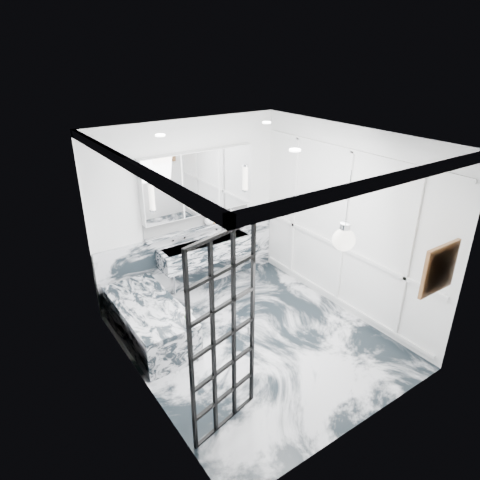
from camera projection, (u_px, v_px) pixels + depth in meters
floor at (256, 340)px, 5.97m from camera, size 3.60×3.60×0.00m
ceiling at (260, 138)px, 4.80m from camera, size 3.60×3.60×0.00m
wall_back at (189, 209)px, 6.73m from camera, size 3.60×0.00×3.60m
wall_front at (371, 319)px, 4.04m from camera, size 3.60×0.00×3.60m
wall_left at (137, 288)px, 4.56m from camera, size 0.00×3.60×3.60m
wall_right at (346, 223)px, 6.21m from camera, size 0.00×3.60×3.60m
marble_clad_back at (193, 259)px, 7.08m from camera, size 3.18×0.05×1.05m
marble_clad_left at (139, 292)px, 4.59m from camera, size 0.02×3.56×2.68m
panel_molding at (344, 230)px, 6.24m from camera, size 0.03×3.40×2.30m
soap_bottle_a at (231, 213)px, 7.12m from camera, size 0.11×0.11×0.22m
soap_bottle_b at (233, 214)px, 7.16m from camera, size 0.09×0.09×0.17m
soap_bottle_c at (230, 215)px, 7.13m from camera, size 0.16×0.16×0.17m
face_pot at (209, 221)px, 6.92m from camera, size 0.17×0.17×0.17m
amber_bottle at (213, 221)px, 6.97m from camera, size 0.04×0.04×0.10m
flower_vase at (187, 322)px, 5.32m from camera, size 0.08×0.08×0.12m
crittall_door at (224, 338)px, 4.22m from camera, size 0.86×0.25×2.25m
artwork at (439, 269)px, 4.56m from camera, size 0.46×0.04×0.46m
pendant_light at (344, 240)px, 4.06m from camera, size 0.22×0.22×0.22m
trough_sink at (207, 250)px, 6.90m from camera, size 1.60×0.45×0.30m
ledge at (201, 228)px, 6.88m from camera, size 1.90×0.14×0.04m
subway_tile at (199, 219)px, 6.87m from camera, size 1.90×0.03×0.23m
mirror_cabinet at (199, 183)px, 6.58m from camera, size 1.90×0.16×1.00m
sconce_left at (152, 197)px, 6.10m from camera, size 0.07×0.07×0.40m
sconce_right at (246, 178)px, 6.94m from camera, size 0.07×0.07×0.40m
bathtub at (149, 321)px, 5.91m from camera, size 0.75×1.65×0.55m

